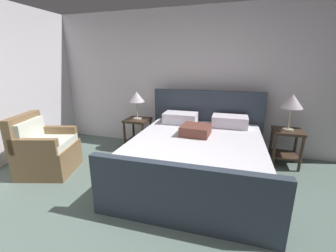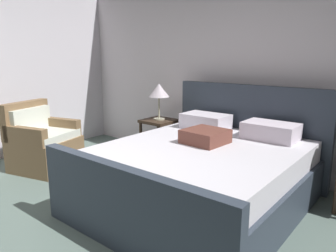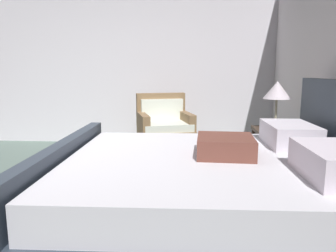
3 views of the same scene
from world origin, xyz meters
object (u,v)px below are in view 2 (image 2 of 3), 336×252
object	(u,v)px
bed	(204,172)
table_lamp_left	(159,91)
nightstand_left	(159,133)
armchair	(42,144)

from	to	relation	value
bed	table_lamp_left	size ratio (longest dim) A/B	4.32
nightstand_left	table_lamp_left	distance (m)	0.60
bed	nightstand_left	size ratio (longest dim) A/B	3.72
table_lamp_left	armchair	world-z (taller)	table_lamp_left
bed	armchair	world-z (taller)	bed
nightstand_left	bed	bearing A→B (deg)	-30.65
bed	armchair	bearing A→B (deg)	-166.81
bed	nightstand_left	xyz separation A→B (m)	(-1.29, 0.77, 0.06)
table_lamp_left	armchair	size ratio (longest dim) A/B	0.57
armchair	nightstand_left	bearing A→B (deg)	53.59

